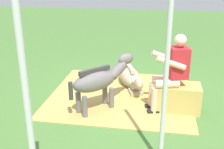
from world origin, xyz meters
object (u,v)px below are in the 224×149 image
at_px(person_seated, 171,70).
at_px(pony_lying, 131,78).
at_px(pony_standing, 99,80).
at_px(tent_pole_left, 166,72).
at_px(tent_pole_mid, 28,112).
at_px(soda_bottle, 199,94).
at_px(hay_bale, 179,98).

bearing_deg(person_seated, pony_lying, -51.33).
height_order(pony_standing, tent_pole_left, tent_pole_left).
bearing_deg(pony_lying, tent_pole_left, 104.61).
bearing_deg(pony_lying, tent_pole_mid, 82.00).
height_order(tent_pole_left, tent_pole_mid, same).
distance_m(pony_lying, tent_pole_left, 2.74).
bearing_deg(tent_pole_mid, person_seated, -115.75).
bearing_deg(tent_pole_left, pony_standing, -50.90).
bearing_deg(person_seated, soda_bottle, -140.11).
bearing_deg(pony_standing, person_seated, -171.88).
bearing_deg(soda_bottle, pony_lying, -20.09).
xyz_separation_m(tent_pole_left, tent_pole_mid, (1.14, 1.16, 0.00)).
xyz_separation_m(pony_lying, tent_pole_mid, (0.51, 3.60, 1.05)).
height_order(soda_bottle, tent_pole_left, tent_pole_left).
height_order(pony_lying, soda_bottle, pony_lying).
xyz_separation_m(pony_lying, tent_pole_left, (-0.64, 2.45, 1.05)).
xyz_separation_m(person_seated, pony_standing, (1.20, 0.17, -0.19)).
height_order(hay_bale, pony_lying, hay_bale).
xyz_separation_m(hay_bale, tent_pole_mid, (1.44, 2.67, 1.01)).
bearing_deg(hay_bale, soda_bottle, -132.31).
relative_size(pony_standing, pony_lying, 0.81).
xyz_separation_m(person_seated, tent_pole_mid, (1.28, 2.64, 0.49)).
xyz_separation_m(hay_bale, pony_lying, (0.93, -0.93, -0.05)).
height_order(soda_bottle, tent_pole_mid, tent_pole_mid).
height_order(person_seated, soda_bottle, person_seated).
relative_size(person_seated, soda_bottle, 4.57).
height_order(hay_bale, pony_standing, pony_standing).
bearing_deg(pony_standing, tent_pole_left, 129.10).
relative_size(hay_bale, soda_bottle, 2.44).
bearing_deg(soda_bottle, tent_pole_left, 70.40).
height_order(hay_bale, tent_pole_left, tent_pole_left).
height_order(hay_bale, soda_bottle, hay_bale).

